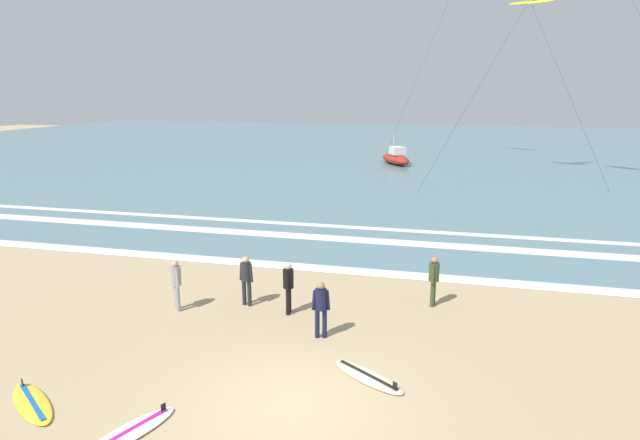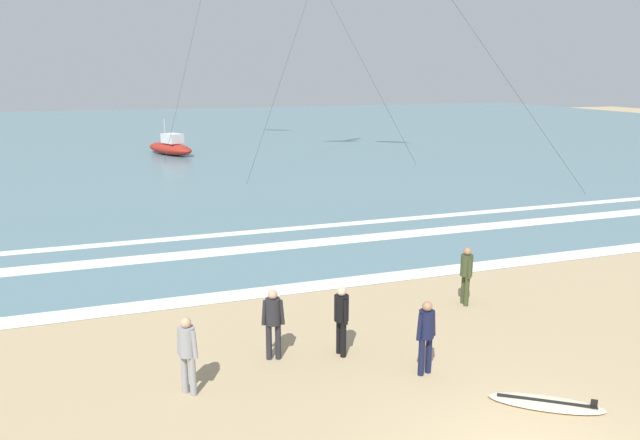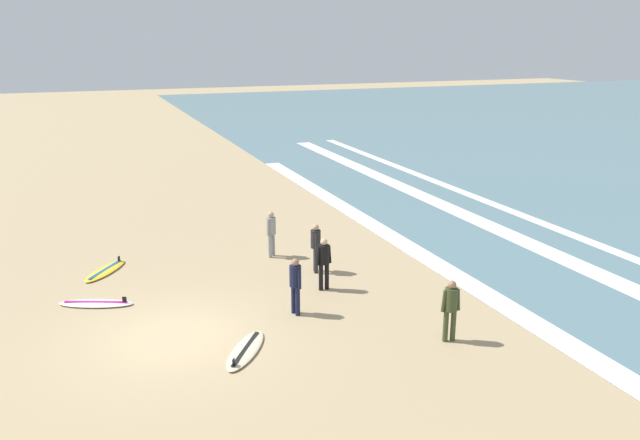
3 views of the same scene
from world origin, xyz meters
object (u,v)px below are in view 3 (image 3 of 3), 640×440
at_px(surfer_background_far, 324,259).
at_px(surfboard_left_pile, 105,271).
at_px(surfer_mid_group, 451,305).
at_px(surfboard_near_water, 246,350).
at_px(surfer_left_near, 271,230).
at_px(surfer_right_near, 295,281).
at_px(surfer_left_far, 316,243).
at_px(surfboard_right_spare, 96,303).

xyz_separation_m(surfer_background_far, surfboard_left_pile, (-3.90, -6.01, -0.91)).
height_order(surfer_mid_group, surfboard_near_water, surfer_mid_group).
height_order(surfer_background_far, surfer_left_near, same).
distance_m(surfer_background_far, surfer_right_near, 1.90).
relative_size(surfer_left_far, surfer_right_near, 1.00).
xyz_separation_m(surfer_background_far, surfer_right_near, (1.34, -1.35, 0.00)).
height_order(surfer_background_far, surfer_right_near, same).
bearing_deg(surfboard_left_pile, surfer_left_near, 84.51).
bearing_deg(surfer_left_near, surfer_background_far, 9.86).
bearing_deg(surfboard_left_pile, surfer_mid_group, 43.48).
height_order(surfer_left_far, surfer_left_near, same).
xyz_separation_m(surfer_background_far, surfer_left_near, (-3.38, -0.59, 0.00)).
height_order(surfer_left_near, surfboard_left_pile, surfer_left_near).
height_order(surfer_mid_group, surfboard_left_pile, surfer_mid_group).
bearing_deg(surfer_left_far, surfboard_right_spare, -88.53).
relative_size(surfer_left_near, surfboard_near_water, 0.77).
distance_m(surfer_background_far, surfer_left_far, 1.49).
height_order(surfer_background_far, surfer_left_far, same).
distance_m(surfer_left_far, surfer_mid_group, 5.82).
bearing_deg(surfboard_right_spare, surfboard_left_pile, 171.41).
bearing_deg(surfer_left_near, surfboard_left_pile, -95.49).
xyz_separation_m(surfer_left_far, surfboard_right_spare, (0.17, -6.70, -0.91)).
height_order(surfer_right_near, surfboard_left_pile, surfer_right_near).
xyz_separation_m(surfboard_right_spare, surfboard_left_pile, (-2.61, 0.39, 0.00)).
relative_size(surfer_mid_group, surfboard_near_water, 0.77).
bearing_deg(surfer_mid_group, surfboard_left_pile, -136.52).
bearing_deg(surfer_background_far, surfer_left_near, -170.14).
xyz_separation_m(surfer_background_far, surfboard_right_spare, (-1.29, -6.40, -0.91)).
relative_size(surfer_left_far, surfboard_left_pile, 0.78).
relative_size(surfer_background_far, surfer_left_far, 1.00).
bearing_deg(surfer_mid_group, surfboard_near_water, -104.69).
bearing_deg(surfer_background_far, surfer_right_near, -45.37).
relative_size(surfer_mid_group, surfboard_right_spare, 0.74).
relative_size(surfboard_right_spare, surfboard_near_water, 1.04).
distance_m(surfer_left_near, surfboard_left_pile, 5.52).
height_order(surfer_left_near, surfboard_near_water, surfer_left_near).
bearing_deg(surfer_left_far, surfboard_left_pile, -111.17).
relative_size(surfboard_left_pile, surfboard_near_water, 0.99).
height_order(surfboard_right_spare, surfboard_left_pile, same).
bearing_deg(surfer_mid_group, surfer_left_near, -163.40).
bearing_deg(surfboard_near_water, surfboard_left_pile, -157.50).
bearing_deg(surfer_left_near, surfer_mid_group, 16.60).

